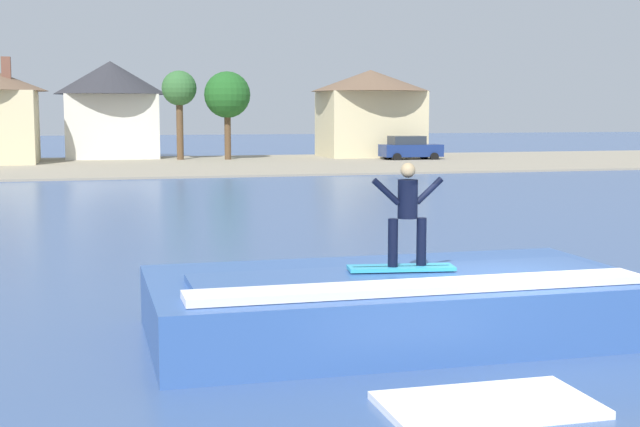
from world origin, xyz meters
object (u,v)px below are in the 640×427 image
surfboard (401,268)px  tree_tall_bare (227,96)px  house_gabled_white (370,108)px  tree_short_bushy (179,91)px  wave_crest (394,304)px  car_far_shore (410,148)px  surfer (408,209)px  house_small_cottage (111,103)px

surfboard → tree_tall_bare: size_ratio=0.27×
house_gabled_white → tree_tall_bare: size_ratio=1.42×
tree_short_bushy → wave_crest: bearing=-92.0°
surfboard → car_far_shore: 52.50m
house_gabled_white → wave_crest: bearing=-107.5°
wave_crest → car_far_shore: bearing=69.3°
surfboard → tree_tall_bare: bearing=84.3°
wave_crest → surfer: 1.60m
wave_crest → tree_tall_bare: tree_tall_bare is taller
surfboard → tree_short_bushy: 53.12m
wave_crest → house_small_cottage: size_ratio=0.94×
house_gabled_white → house_small_cottage: size_ratio=1.11×
wave_crest → tree_tall_bare: size_ratio=1.20×
tree_short_bushy → surfboard: bearing=-92.0°
surfboard → surfer: size_ratio=1.06×
wave_crest → tree_short_bushy: (1.85, 52.77, 4.65)m
house_gabled_white → tree_short_bushy: house_gabled_white is taller
wave_crest → house_gabled_white: house_gabled_white is taller
car_far_shore → house_small_cottage: 22.95m
surfboard → surfer: (0.09, -0.02, 0.96)m
car_far_shore → surfer: bearing=-110.5°
tree_tall_bare → tree_short_bushy: size_ratio=0.99×
surfboard → house_small_cottage: bearing=93.0°
house_small_cottage → tree_short_bushy: size_ratio=1.27×
surfer → house_gabled_white: (16.80, 53.98, 1.86)m
house_small_cottage → car_far_shore: bearing=-19.1°
surfer → tree_short_bushy: size_ratio=0.25×
surfer → house_gabled_white: size_ratio=0.18×
tree_tall_bare → tree_short_bushy: 3.53m
house_gabled_white → house_small_cottage: (-19.90, 2.61, 0.36)m
house_small_cottage → tree_tall_bare: 9.32m
tree_short_bushy → house_small_cottage: bearing=143.0°
surfboard → house_gabled_white: size_ratio=0.19×
surfboard → tree_short_bushy: tree_short_bushy is taller
house_small_cottage → surfer: bearing=-86.9°
surfer → house_small_cottage: (-3.10, 56.59, 2.22)m
house_gabled_white → surfer: bearing=-107.3°
house_gabled_white → house_small_cottage: bearing=172.5°
wave_crest → car_far_shore: (18.50, 48.99, 0.42)m
wave_crest → car_far_shore: 52.36m
car_far_shore → house_gabled_white: house_gabled_white is taller
wave_crest → surfboard: 0.65m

